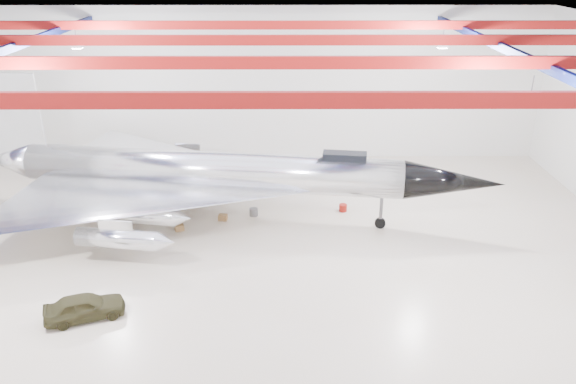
{
  "coord_description": "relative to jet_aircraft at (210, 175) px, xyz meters",
  "views": [
    {
      "loc": [
        1.39,
        -25.35,
        14.5
      ],
      "look_at": [
        1.51,
        2.0,
        2.66
      ],
      "focal_mm": 35.0,
      "sensor_mm": 36.0,
      "label": 1
    }
  ],
  "objects": [
    {
      "name": "floor",
      "position": [
        2.91,
        -4.35,
        -2.7
      ],
      "size": [
        40.0,
        40.0,
        0.0
      ],
      "primitive_type": "plane",
      "color": "beige",
      "rests_on": "ground"
    },
    {
      "name": "wall_back",
      "position": [
        2.91,
        10.65,
        2.8
      ],
      "size": [
        40.0,
        0.0,
        40.0
      ],
      "primitive_type": "plane",
      "rotation": [
        1.57,
        0.0,
        0.0
      ],
      "color": "silver",
      "rests_on": "floor"
    },
    {
      "name": "ceiling",
      "position": [
        2.91,
        -4.35,
        8.3
      ],
      "size": [
        40.0,
        40.0,
        0.0
      ],
      "primitive_type": "plane",
      "rotation": [
        3.14,
        0.0,
        0.0
      ],
      "color": "#0A0F38",
      "rests_on": "wall_back"
    },
    {
      "name": "ceiling_structure",
      "position": [
        2.91,
        -4.35,
        7.63
      ],
      "size": [
        39.5,
        29.5,
        1.08
      ],
      "color": "maroon",
      "rests_on": "ceiling"
    },
    {
      "name": "jet_aircraft",
      "position": [
        0.0,
        0.0,
        0.0
      ],
      "size": [
        30.1,
        19.41,
        8.22
      ],
      "rotation": [
        0.0,
        0.0,
        -0.14
      ],
      "color": "silver",
      "rests_on": "floor"
    },
    {
      "name": "jeep",
      "position": [
        -4.27,
        -9.74,
        -2.13
      ],
      "size": [
        3.57,
        2.39,
        1.13
      ],
      "primitive_type": "imported",
      "rotation": [
        0.0,
        0.0,
        1.92
      ],
      "color": "#333019",
      "rests_on": "floor"
    },
    {
      "name": "crate_ply",
      "position": [
        -1.68,
        -1.6,
        -2.52
      ],
      "size": [
        0.6,
        0.55,
        0.34
      ],
      "primitive_type": "cube",
      "rotation": [
        0.0,
        0.0,
        0.38
      ],
      "color": "olive",
      "rests_on": "floor"
    },
    {
      "name": "toolbox_red",
      "position": [
        0.66,
        5.41,
        -2.55
      ],
      "size": [
        0.45,
        0.38,
        0.3
      ],
      "primitive_type": "cube",
      "rotation": [
        0.0,
        0.0,
        0.08
      ],
      "color": "#9E170F",
      "rests_on": "floor"
    },
    {
      "name": "engine_drum",
      "position": [
        2.4,
        0.3,
        -2.47
      ],
      "size": [
        0.58,
        0.58,
        0.45
      ],
      "primitive_type": "cylinder",
      "rotation": [
        0.0,
        0.0,
        0.19
      ],
      "color": "#59595B",
      "rests_on": "floor"
    },
    {
      "name": "parts_bin",
      "position": [
        6.21,
        4.34,
        -2.49
      ],
      "size": [
        0.69,
        0.62,
        0.4
      ],
      "primitive_type": "cube",
      "rotation": [
        0.0,
        0.0,
        -0.33
      ],
      "color": "olive",
      "rests_on": "floor"
    },
    {
      "name": "tool_chest",
      "position": [
        7.76,
        0.89,
        -2.48
      ],
      "size": [
        0.5,
        0.5,
        0.43
      ],
      "primitive_type": "cylinder",
      "rotation": [
        0.0,
        0.0,
        -0.06
      ],
      "color": "#9E170F",
      "rests_on": "floor"
    },
    {
      "name": "oil_barrel",
      "position": [
        0.63,
        -0.32,
        -2.52
      ],
      "size": [
        0.55,
        0.47,
        0.35
      ],
      "primitive_type": "cube",
      "rotation": [
        0.0,
        0.0,
        -0.16
      ],
      "color": "olive",
      "rests_on": "floor"
    },
    {
      "name": "spares_box",
      "position": [
        5.56,
        4.97,
        -2.53
      ],
      "size": [
        0.48,
        0.48,
        0.33
      ],
      "primitive_type": "cylinder",
      "rotation": [
        0.0,
        0.0,
        -0.38
      ],
      "color": "#59595B",
      "rests_on": "floor"
    }
  ]
}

